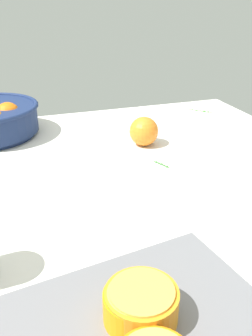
{
  "coord_description": "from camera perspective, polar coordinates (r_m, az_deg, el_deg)",
  "views": [
    {
      "loc": [
        -18.71,
        -67.88,
        37.62
      ],
      "look_at": [
        2.95,
        -3.42,
        4.43
      ],
      "focal_mm": 39.23,
      "sensor_mm": 36.0,
      "label": 1
    }
  ],
  "objects": [
    {
      "name": "cutting_board",
      "position": [
        0.48,
        1.79,
        -23.94
      ],
      "size": [
        36.12,
        28.44,
        2.17
      ],
      "primitive_type": "cube",
      "rotation": [
        0.0,
        0.0,
        0.14
      ],
      "color": "slate",
      "rests_on": "ground_plane"
    },
    {
      "name": "orange_half_1",
      "position": [
        0.46,
        2.43,
        -20.37
      ],
      "size": [
        8.77,
        8.77,
        4.38
      ],
      "color": "orange",
      "rests_on": "cutting_board"
    },
    {
      "name": "herb_sprig_1",
      "position": [
        0.88,
        5.56,
        0.66
      ],
      "size": [
        2.37,
        4.8,
        0.81
      ],
      "color": "#3E7737",
      "rests_on": "ground_plane"
    },
    {
      "name": "orange_half_2",
      "position": [
        0.46,
        1.88,
        -20.54
      ],
      "size": [
        8.33,
        8.33,
        4.09
      ],
      "color": "orange",
      "rests_on": "cutting_board"
    },
    {
      "name": "ground_plane",
      "position": [
        0.81,
        -2.77,
        -3.08
      ],
      "size": [
        115.48,
        102.02,
        3.0
      ],
      "primitive_type": "cube",
      "color": "silver"
    },
    {
      "name": "herb_sprig_0",
      "position": [
        1.3,
        11.62,
        8.73
      ],
      "size": [
        5.92,
        6.03,
        0.95
      ],
      "color": "#3D8B31",
      "rests_on": "ground_plane"
    },
    {
      "name": "loose_orange_3",
      "position": [
        0.97,
        2.79,
        5.72
      ],
      "size": [
        7.72,
        7.72,
        7.72
      ],
      "primitive_type": "sphere",
      "color": "orange",
      "rests_on": "ground_plane"
    }
  ]
}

